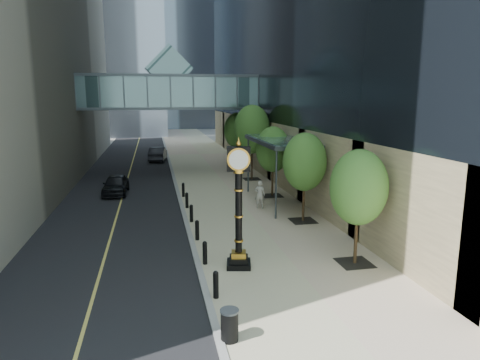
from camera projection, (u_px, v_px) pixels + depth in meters
name	position (u px, v px, depth m)	size (l,w,h in m)	color
ground	(298.00, 305.00, 14.75)	(320.00, 320.00, 0.00)	gray
road	(134.00, 156.00, 51.85)	(8.00, 180.00, 0.02)	black
sidewalk	(200.00, 154.00, 53.41)	(8.00, 180.00, 0.06)	#B8B18E
curb	(168.00, 155.00, 52.63)	(0.25, 180.00, 0.07)	gray
distant_tower_c	(143.00, 7.00, 122.79)	(22.00, 22.00, 65.00)	#94A4BA
skywalk	(170.00, 90.00, 39.62)	(17.00, 4.20, 5.80)	slate
entrance_canopy	(280.00, 141.00, 28.09)	(3.00, 8.00, 4.38)	#383F44
bollard_row	(194.00, 222.00, 22.78)	(0.20, 16.20, 0.90)	black
street_trees	(266.00, 142.00, 31.85)	(3.10, 28.53, 6.38)	black
street_clock	(239.00, 214.00, 17.51)	(1.17, 1.17, 5.29)	black
trash_bin	(230.00, 326.00, 12.44)	(0.52, 0.52, 0.90)	black
pedestrian	(260.00, 194.00, 27.23)	(0.66, 0.43, 1.80)	#B0ABA2
car_near	(116.00, 184.00, 31.47)	(1.68, 4.19, 1.43)	black
car_far	(158.00, 154.00, 47.89)	(1.65, 4.72, 1.56)	black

